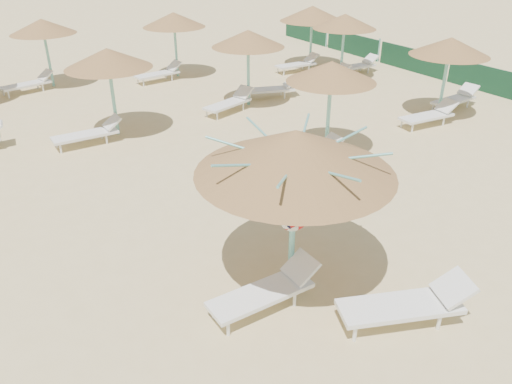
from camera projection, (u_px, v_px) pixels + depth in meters
ground at (280, 300)px, 8.78m from camera, size 120.00×120.00×0.00m
main_palapa at (295, 153)px, 8.03m from camera, size 3.33×3.33×2.98m
lounger_main_a at (267, 290)px, 8.48m from camera, size 2.00×0.63×0.73m
lounger_main_b at (408, 304)px, 8.13m from camera, size 2.26×1.40×0.79m
palapa_field at (154, 43)px, 17.05m from camera, size 20.38×13.85×2.72m
windbreak_fence at (412, 60)px, 22.53m from camera, size 0.08×19.84×1.10m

